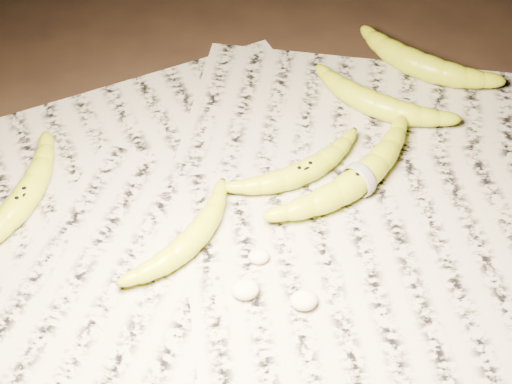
{
  "coord_description": "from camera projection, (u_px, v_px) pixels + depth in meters",
  "views": [
    {
      "loc": [
        -0.08,
        -0.58,
        0.73
      ],
      "look_at": [
        -0.0,
        0.02,
        0.05
      ],
      "focal_mm": 50.0,
      "sensor_mm": 36.0,
      "label": 1
    }
  ],
  "objects": [
    {
      "name": "flesh_chunk_a",
      "position": [
        245.0,
        288.0,
        0.85
      ],
      "size": [
        0.03,
        0.03,
        0.02
      ],
      "primitive_type": "ellipsoid",
      "color": "#FFF2C5",
      "rests_on": "newspaper_patch"
    },
    {
      "name": "flesh_chunk_b",
      "position": [
        304.0,
        298.0,
        0.84
      ],
      "size": [
        0.03,
        0.03,
        0.02
      ],
      "primitive_type": "ellipsoid",
      "color": "#FFF2C5",
      "rests_on": "newspaper_patch"
    },
    {
      "name": "newspaper_patch",
      "position": [
        276.0,
        207.0,
        0.95
      ],
      "size": [
        0.9,
        0.7,
        0.01
      ],
      "primitive_type": "cube",
      "color": "#A8A590",
      "rests_on": "ground"
    },
    {
      "name": "banana_taped",
      "position": [
        359.0,
        178.0,
        0.95
      ],
      "size": [
        0.23,
        0.19,
        0.04
      ],
      "primitive_type": null,
      "rotation": [
        0.0,
        0.0,
        0.61
      ],
      "color": "#C4CE19",
      "rests_on": "newspaper_patch"
    },
    {
      "name": "banana_left_a",
      "position": [
        22.0,
        200.0,
        0.93
      ],
      "size": [
        0.15,
        0.21,
        0.04
      ],
      "primitive_type": null,
      "rotation": [
        0.0,
        0.0,
        1.1
      ],
      "color": "#C4CE19",
      "rests_on": "newspaper_patch"
    },
    {
      "name": "measuring_tape",
      "position": [
        359.0,
        178.0,
        0.95
      ],
      "size": [
        0.03,
        0.04,
        0.05
      ],
      "primitive_type": "torus",
      "rotation": [
        0.0,
        1.57,
        0.61
      ],
      "color": "white",
      "rests_on": "newspaper_patch"
    },
    {
      "name": "banana_left_b",
      "position": [
        191.0,
        239.0,
        0.89
      ],
      "size": [
        0.16,
        0.16,
        0.03
      ],
      "primitive_type": null,
      "rotation": [
        0.0,
        0.0,
        0.8
      ],
      "color": "#C4CE19",
      "rests_on": "newspaper_patch"
    },
    {
      "name": "banana_center",
      "position": [
        303.0,
        170.0,
        0.97
      ],
      "size": [
        0.19,
        0.12,
        0.03
      ],
      "primitive_type": null,
      "rotation": [
        0.0,
        0.0,
        0.4
      ],
      "color": "#C4CE19",
      "rests_on": "newspaper_patch"
    },
    {
      "name": "banana_upper_a",
      "position": [
        376.0,
        103.0,
        1.05
      ],
      "size": [
        0.19,
        0.17,
        0.04
      ],
      "primitive_type": null,
      "rotation": [
        0.0,
        0.0,
        -0.68
      ],
      "color": "#C4CE19",
      "rests_on": "newspaper_patch"
    },
    {
      "name": "flesh_chunk_c",
      "position": [
        259.0,
        254.0,
        0.89
      ],
      "size": [
        0.03,
        0.02,
        0.02
      ],
      "primitive_type": "ellipsoid",
      "color": "#FFF2C5",
      "rests_on": "newspaper_patch"
    },
    {
      "name": "banana_upper_b",
      "position": [
        420.0,
        63.0,
        1.11
      ],
      "size": [
        0.2,
        0.19,
        0.04
      ],
      "primitive_type": null,
      "rotation": [
        0.0,
        0.0,
        -0.73
      ],
      "color": "#C4CE19",
      "rests_on": "newspaper_patch"
    },
    {
      "name": "ground",
      "position": [
        259.0,
        226.0,
        0.94
      ],
      "size": [
        3.0,
        3.0,
        0.0
      ],
      "primitive_type": "plane",
      "color": "black",
      "rests_on": "ground"
    }
  ]
}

